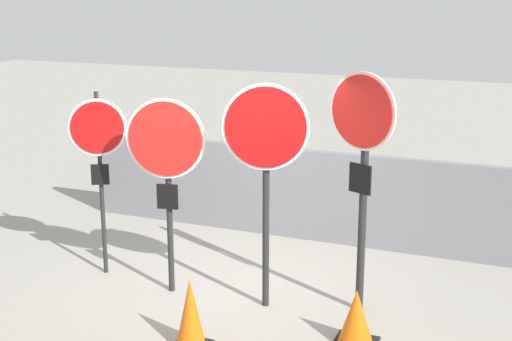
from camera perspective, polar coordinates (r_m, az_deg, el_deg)
ground_plane at (r=8.36m, az=-2.02°, el=-9.58°), size 40.00×40.00×0.00m
fence_back at (r=9.88m, az=2.69°, el=-1.80°), size 6.13×0.12×1.26m
stop_sign_0 at (r=8.52m, az=-12.50°, el=2.20°), size 0.61×0.34×2.23m
stop_sign_1 at (r=7.85m, az=-7.20°, el=1.26°), size 0.87×0.22×2.25m
stop_sign_2 at (r=7.37m, az=0.78°, el=1.91°), size 0.88×0.28×2.47m
stop_sign_3 at (r=7.36m, az=8.51°, el=1.88°), size 0.75×0.34×2.60m
traffic_cone_0 at (r=7.05m, az=-5.27°, el=-11.33°), size 0.35×0.35×0.71m
traffic_cone_1 at (r=7.16m, az=8.01°, el=-11.60°), size 0.42×0.42×0.57m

